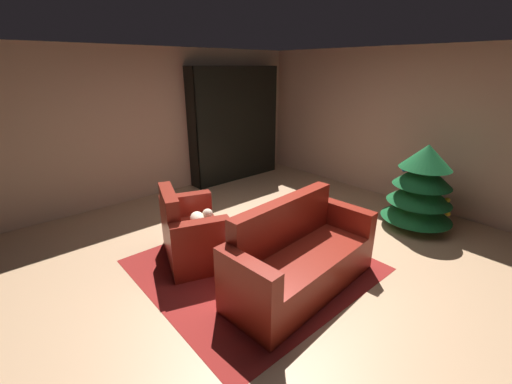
{
  "coord_description": "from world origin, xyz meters",
  "views": [
    {
      "loc": [
        2.47,
        -2.52,
        2.25
      ],
      "look_at": [
        -0.4,
        -0.01,
        0.78
      ],
      "focal_mm": 23.1,
      "sensor_mm": 36.0,
      "label": 1
    }
  ],
  "objects_px": {
    "bottle_on_table": "(264,221)",
    "decorated_tree": "(421,187)",
    "bookshelf_unit": "(240,125)",
    "coffee_table": "(257,239)",
    "armchair_red": "(191,234)",
    "book_stack_on_table": "(255,232)",
    "couch_red": "(299,260)"
  },
  "relations": [
    {
      "from": "bottle_on_table",
      "to": "decorated_tree",
      "type": "relative_size",
      "value": 0.21
    },
    {
      "from": "bookshelf_unit",
      "to": "coffee_table",
      "type": "bearing_deg",
      "value": -35.65
    },
    {
      "from": "bookshelf_unit",
      "to": "decorated_tree",
      "type": "bearing_deg",
      "value": 6.89
    },
    {
      "from": "coffee_table",
      "to": "bottle_on_table",
      "type": "height_order",
      "value": "bottle_on_table"
    },
    {
      "from": "bookshelf_unit",
      "to": "coffee_table",
      "type": "relative_size",
      "value": 3.23
    },
    {
      "from": "armchair_red",
      "to": "bottle_on_table",
      "type": "bearing_deg",
      "value": 44.04
    },
    {
      "from": "armchair_red",
      "to": "bottle_on_table",
      "type": "height_order",
      "value": "armchair_red"
    },
    {
      "from": "armchair_red",
      "to": "book_stack_on_table",
      "type": "relative_size",
      "value": 5.34
    },
    {
      "from": "coffee_table",
      "to": "book_stack_on_table",
      "type": "bearing_deg",
      "value": 159.02
    },
    {
      "from": "book_stack_on_table",
      "to": "couch_red",
      "type": "bearing_deg",
      "value": 9.78
    },
    {
      "from": "armchair_red",
      "to": "couch_red",
      "type": "relative_size",
      "value": 0.64
    },
    {
      "from": "couch_red",
      "to": "bottle_on_table",
      "type": "xyz_separation_m",
      "value": [
        -0.62,
        0.06,
        0.21
      ]
    },
    {
      "from": "armchair_red",
      "to": "bookshelf_unit",
      "type": "bearing_deg",
      "value": 130.68
    },
    {
      "from": "armchair_red",
      "to": "couch_red",
      "type": "height_order",
      "value": "couch_red"
    },
    {
      "from": "bottle_on_table",
      "to": "decorated_tree",
      "type": "height_order",
      "value": "decorated_tree"
    },
    {
      "from": "book_stack_on_table",
      "to": "decorated_tree",
      "type": "distance_m",
      "value": 2.59
    },
    {
      "from": "coffee_table",
      "to": "decorated_tree",
      "type": "bearing_deg",
      "value": 73.36
    },
    {
      "from": "book_stack_on_table",
      "to": "armchair_red",
      "type": "bearing_deg",
      "value": -145.36
    },
    {
      "from": "armchair_red",
      "to": "coffee_table",
      "type": "height_order",
      "value": "armchair_red"
    },
    {
      "from": "book_stack_on_table",
      "to": "decorated_tree",
      "type": "relative_size",
      "value": 0.18
    },
    {
      "from": "bookshelf_unit",
      "to": "coffee_table",
      "type": "height_order",
      "value": "bookshelf_unit"
    },
    {
      "from": "bookshelf_unit",
      "to": "book_stack_on_table",
      "type": "bearing_deg",
      "value": -35.87
    },
    {
      "from": "couch_red",
      "to": "decorated_tree",
      "type": "bearing_deg",
      "value": 85.33
    },
    {
      "from": "coffee_table",
      "to": "decorated_tree",
      "type": "xyz_separation_m",
      "value": [
        0.74,
        2.48,
        0.24
      ]
    },
    {
      "from": "couch_red",
      "to": "decorated_tree",
      "type": "xyz_separation_m",
      "value": [
        0.19,
        2.36,
        0.31
      ]
    },
    {
      "from": "bookshelf_unit",
      "to": "bottle_on_table",
      "type": "distance_m",
      "value": 3.4
    },
    {
      "from": "bottle_on_table",
      "to": "decorated_tree",
      "type": "xyz_separation_m",
      "value": [
        0.81,
        2.3,
        0.1
      ]
    },
    {
      "from": "bookshelf_unit",
      "to": "decorated_tree",
      "type": "relative_size",
      "value": 1.8
    },
    {
      "from": "book_stack_on_table",
      "to": "decorated_tree",
      "type": "xyz_separation_m",
      "value": [
        0.79,
        2.46,
        0.17
      ]
    },
    {
      "from": "armchair_red",
      "to": "bottle_on_table",
      "type": "distance_m",
      "value": 0.91
    },
    {
      "from": "decorated_tree",
      "to": "bookshelf_unit",
      "type": "bearing_deg",
      "value": -173.11
    },
    {
      "from": "bookshelf_unit",
      "to": "armchair_red",
      "type": "bearing_deg",
      "value": -49.32
    }
  ]
}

